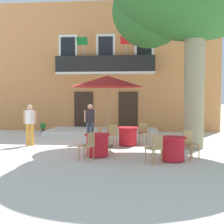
# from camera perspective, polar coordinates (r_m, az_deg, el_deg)

# --- Properties ---
(ground_plane) EXTENTS (120.00, 120.00, 0.00)m
(ground_plane) POSITION_cam_1_polar(r_m,az_deg,el_deg) (12.50, -4.09, -6.34)
(ground_plane) COLOR silver
(building_facade) EXTENTS (13.00, 5.09, 7.50)m
(building_facade) POSITION_cam_1_polar(r_m,az_deg,el_deg) (19.33, -0.52, 8.14)
(building_facade) COLOR #CC844C
(building_facade) RESTS_ON ground
(entrance_step_platform) EXTENTS (5.87, 2.80, 0.25)m
(entrance_step_platform) POSITION_cam_1_polar(r_m,az_deg,el_deg) (16.01, -1.75, -3.81)
(entrance_step_platform) COLOR silver
(entrance_step_platform) RESTS_ON ground
(cafe_table_near_tree) EXTENTS (0.86, 0.86, 0.76)m
(cafe_table_near_tree) POSITION_cam_1_polar(r_m,az_deg,el_deg) (10.14, -2.80, -6.31)
(cafe_table_near_tree) COLOR red
(cafe_table_near_tree) RESTS_ON ground
(cafe_chair_near_tree_0) EXTENTS (0.51, 0.51, 0.91)m
(cafe_chair_near_tree_0) POSITION_cam_1_polar(r_m,az_deg,el_deg) (9.44, -4.55, -6.18)
(cafe_chair_near_tree_0) COLOR tan
(cafe_chair_near_tree_0) RESTS_ON ground
(cafe_chair_near_tree_1) EXTENTS (0.47, 0.47, 0.91)m
(cafe_chair_near_tree_1) POSITION_cam_1_polar(r_m,az_deg,el_deg) (10.85, -1.87, -4.96)
(cafe_chair_near_tree_1) COLOR tan
(cafe_chair_near_tree_1) RESTS_ON ground
(cafe_table_middle) EXTENTS (0.86, 0.86, 0.76)m
(cafe_table_middle) POSITION_cam_1_polar(r_m,az_deg,el_deg) (12.34, 3.06, -4.62)
(cafe_table_middle) COLOR red
(cafe_table_middle) RESTS_ON ground
(cafe_chair_middle_0) EXTENTS (0.54, 0.54, 0.91)m
(cafe_chair_middle_0) POSITION_cam_1_polar(r_m,az_deg,el_deg) (11.97, -0.07, -4.20)
(cafe_chair_middle_0) COLOR tan
(cafe_chair_middle_0) RESTS_ON ground
(cafe_chair_middle_1) EXTENTS (0.52, 0.52, 0.91)m
(cafe_chair_middle_1) POSITION_cam_1_polar(r_m,az_deg,el_deg) (12.67, 6.15, -3.81)
(cafe_chair_middle_1) COLOR tan
(cafe_chair_middle_1) RESTS_ON ground
(cafe_table_front) EXTENTS (0.86, 0.86, 0.76)m
(cafe_table_front) POSITION_cam_1_polar(r_m,az_deg,el_deg) (9.61, 11.51, -6.89)
(cafe_table_front) COLOR red
(cafe_table_front) RESTS_ON ground
(cafe_chair_front_0) EXTENTS (0.56, 0.56, 0.91)m
(cafe_chair_front_0) POSITION_cam_1_polar(r_m,az_deg,el_deg) (9.05, 8.27, -6.60)
(cafe_chair_front_0) COLOR tan
(cafe_chair_front_0) RESTS_ON ground
(cafe_chair_front_1) EXTENTS (0.55, 0.55, 0.91)m
(cafe_chair_front_1) POSITION_cam_1_polar(r_m,az_deg,el_deg) (10.10, 14.71, -5.66)
(cafe_chair_front_1) COLOR tan
(cafe_chair_front_1) RESTS_ON ground
(cafe_umbrella) EXTENTS (2.90, 2.90, 2.85)m
(cafe_umbrella) POSITION_cam_1_polar(r_m,az_deg,el_deg) (11.82, -0.94, 5.82)
(cafe_umbrella) COLOR #997A56
(cafe_umbrella) RESTS_ON ground
(ground_planter_left) EXTENTS (0.31, 0.31, 0.61)m
(ground_planter_left) POSITION_cam_1_polar(r_m,az_deg,el_deg) (16.64, -13.09, -2.88)
(ground_planter_left) COLOR #47423D
(ground_planter_left) RESTS_ON ground
(pedestrian_near_entrance) EXTENTS (0.53, 0.29, 1.69)m
(pedestrian_near_entrance) POSITION_cam_1_polar(r_m,az_deg,el_deg) (12.98, -4.21, -1.75)
(pedestrian_near_entrance) COLOR #384260
(pedestrian_near_entrance) RESTS_ON ground
(pedestrian_mid_plaza) EXTENTS (0.53, 0.37, 1.69)m
(pedestrian_mid_plaza) POSITION_cam_1_polar(r_m,az_deg,el_deg) (12.74, -15.46, -1.95)
(pedestrian_mid_plaza) COLOR gold
(pedestrian_mid_plaza) RESTS_ON ground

